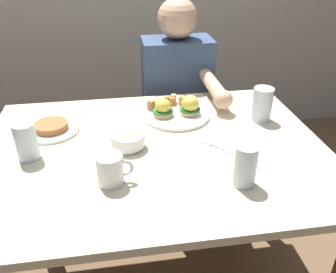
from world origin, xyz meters
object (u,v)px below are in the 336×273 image
(water_glass_extra, at_px, (262,106))
(coffee_mug, at_px, (111,169))
(fork, at_px, (219,147))
(eggs_benedict_plate, at_px, (177,111))
(side_plate, at_px, (51,128))
(fruit_bowl, at_px, (128,140))
(water_glass_far, at_px, (27,144))
(dining_table, at_px, (155,172))
(water_glass_near, at_px, (245,167))
(diner_person, at_px, (178,99))

(water_glass_extra, bearing_deg, coffee_mug, -151.25)
(fork, bearing_deg, water_glass_extra, 39.98)
(eggs_benedict_plate, distance_m, fork, 0.29)
(eggs_benedict_plate, height_order, side_plate, eggs_benedict_plate)
(fruit_bowl, bearing_deg, eggs_benedict_plate, 45.25)
(water_glass_far, bearing_deg, side_plate, 74.15)
(eggs_benedict_plate, bearing_deg, water_glass_far, -156.70)
(fork, xyz_separation_m, water_glass_far, (-0.64, 0.04, 0.05))
(dining_table, distance_m, water_glass_near, 0.38)
(water_glass_far, bearing_deg, diner_person, 44.49)
(water_glass_near, height_order, side_plate, water_glass_near)
(eggs_benedict_plate, height_order, water_glass_extra, water_glass_extra)
(eggs_benedict_plate, relative_size, water_glass_extra, 2.02)
(water_glass_near, bearing_deg, coffee_mug, 170.37)
(coffee_mug, height_order, side_plate, coffee_mug)
(water_glass_extra, height_order, diner_person, diner_person)
(eggs_benedict_plate, xyz_separation_m, fork, (0.10, -0.27, -0.02))
(water_glass_near, bearing_deg, fruit_bowl, 141.48)
(water_glass_far, height_order, side_plate, water_glass_far)
(water_glass_far, xyz_separation_m, side_plate, (0.05, 0.18, -0.04))
(diner_person, bearing_deg, dining_table, -107.99)
(water_glass_near, bearing_deg, water_glass_extra, 61.91)
(fork, xyz_separation_m, diner_person, (-0.03, 0.64, -0.09))
(dining_table, xyz_separation_m, side_plate, (-0.37, 0.17, 0.12))
(side_plate, bearing_deg, dining_table, -25.16)
(eggs_benedict_plate, relative_size, fork, 2.01)
(coffee_mug, distance_m, side_plate, 0.42)
(eggs_benedict_plate, relative_size, water_glass_far, 2.11)
(fruit_bowl, distance_m, water_glass_far, 0.33)
(eggs_benedict_plate, xyz_separation_m, water_glass_far, (-0.54, -0.23, 0.03))
(eggs_benedict_plate, distance_m, water_glass_extra, 0.34)
(water_glass_near, bearing_deg, side_plate, 145.28)
(fork, xyz_separation_m, water_glass_near, (0.01, -0.21, 0.06))
(water_glass_near, distance_m, side_plate, 0.74)
(dining_table, relative_size, eggs_benedict_plate, 4.44)
(water_glass_near, height_order, water_glass_far, water_glass_near)
(coffee_mug, height_order, fork, coffee_mug)
(water_glass_near, xyz_separation_m, water_glass_extra, (0.21, 0.39, 0.00))
(side_plate, bearing_deg, eggs_benedict_plate, 6.32)
(dining_table, distance_m, fruit_bowl, 0.17)
(coffee_mug, distance_m, water_glass_near, 0.39)
(dining_table, xyz_separation_m, coffee_mug, (-0.15, -0.18, 0.16))
(coffee_mug, distance_m, water_glass_far, 0.32)
(eggs_benedict_plate, distance_m, side_plate, 0.49)
(fork, xyz_separation_m, water_glass_extra, (0.22, 0.19, 0.06))
(dining_table, relative_size, side_plate, 6.00)
(water_glass_far, bearing_deg, fruit_bowl, 3.40)
(dining_table, bearing_deg, diner_person, 72.01)
(fruit_bowl, bearing_deg, water_glass_far, -176.60)
(fruit_bowl, bearing_deg, side_plate, 150.27)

